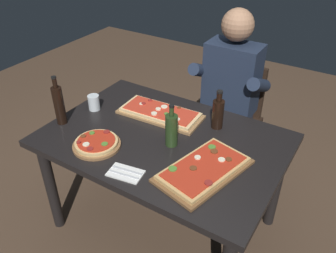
{
  "coord_description": "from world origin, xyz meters",
  "views": [
    {
      "loc": [
        0.92,
        -1.42,
        1.94
      ],
      "look_at": [
        0.0,
        0.05,
        0.79
      ],
      "focal_mm": 37.43,
      "sensor_mm": 36.0,
      "label": 1
    }
  ],
  "objects": [
    {
      "name": "pizza_rectangular_left",
      "position": [
        0.34,
        -0.15,
        0.76
      ],
      "size": [
        0.4,
        0.56,
        0.05
      ],
      "color": "brown",
      "rests_on": "dining_table"
    },
    {
      "name": "napkin_cutlery_set",
      "position": [
        0.01,
        -0.38,
        0.74
      ],
      "size": [
        0.2,
        0.14,
        0.01
      ],
      "color": "white",
      "rests_on": "dining_table"
    },
    {
      "name": "diner_chair",
      "position": [
        0.09,
        0.86,
        0.49
      ],
      "size": [
        0.44,
        0.44,
        0.87
      ],
      "color": "black",
      "rests_on": "ground_plane"
    },
    {
      "name": "pizza_rectangular_front",
      "position": [
        -0.15,
        0.2,
        0.76
      ],
      "size": [
        0.56,
        0.27,
        0.05
      ],
      "color": "olive",
      "rests_on": "dining_table"
    },
    {
      "name": "tumbler_near_camera",
      "position": [
        -0.57,
        0.03,
        0.78
      ],
      "size": [
        0.08,
        0.08,
        0.1
      ],
      "color": "silver",
      "rests_on": "dining_table"
    },
    {
      "name": "vinegar_bottle_green",
      "position": [
        0.22,
        0.27,
        0.84
      ],
      "size": [
        0.07,
        0.07,
        0.25
      ],
      "color": "black",
      "rests_on": "dining_table"
    },
    {
      "name": "ground_plane",
      "position": [
        0.0,
        0.0,
        0.0
      ],
      "size": [
        6.4,
        6.4,
        0.0
      ],
      "primitive_type": "plane",
      "color": "#4C3828"
    },
    {
      "name": "dining_table",
      "position": [
        0.0,
        0.0,
        0.64
      ],
      "size": [
        1.4,
        0.96,
        0.74
      ],
      "color": "black",
      "rests_on": "ground_plane"
    },
    {
      "name": "seated_diner",
      "position": [
        0.09,
        0.74,
        0.74
      ],
      "size": [
        0.53,
        0.41,
        1.33
      ],
      "color": "#23232D",
      "rests_on": "ground_plane"
    },
    {
      "name": "oil_bottle_amber",
      "position": [
        -0.63,
        -0.2,
        0.87
      ],
      "size": [
        0.06,
        0.06,
        0.32
      ],
      "color": "black",
      "rests_on": "dining_table"
    },
    {
      "name": "pizza_round_far",
      "position": [
        -0.28,
        -0.28,
        0.76
      ],
      "size": [
        0.27,
        0.27,
        0.05
      ],
      "color": "brown",
      "rests_on": "dining_table"
    },
    {
      "name": "wine_bottle_dark",
      "position": [
        0.07,
        -0.03,
        0.84
      ],
      "size": [
        0.07,
        0.07,
        0.26
      ],
      "color": "#233819",
      "rests_on": "dining_table"
    }
  ]
}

